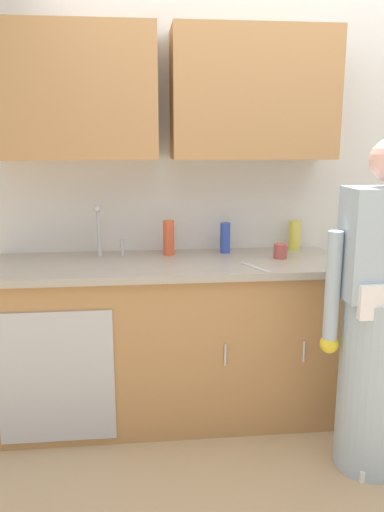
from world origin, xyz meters
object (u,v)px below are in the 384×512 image
object	(u,v)px
person_at_sink	(378,335)
cup_by_sink	(280,251)
bottle_water_short	(169,238)
bottle_dish_liquid	(225,238)
sink	(105,265)
bottle_water_tall	(294,235)
knife_on_counter	(255,267)

from	to	relation	value
person_at_sink	cup_by_sink	bearing A→B (deg)	117.99
bottle_water_short	bottle_dish_liquid	distance (m)	0.34
sink	bottle_dish_liquid	distance (m)	0.73
bottle_water_short	person_at_sink	bearing A→B (deg)	-38.53
sink	person_at_sink	distance (m)	1.47
sink	cup_by_sink	world-z (taller)	sink
person_at_sink	bottle_water_tall	bearing A→B (deg)	102.19
sink	person_at_sink	bearing A→B (deg)	-24.83
bottle_water_short	bottle_water_tall	xyz separation A→B (m)	(0.78, 0.06, -0.01)
knife_on_counter	sink	bearing A→B (deg)	-127.11
sink	cup_by_sink	size ratio (longest dim) A/B	5.97
sink	bottle_water_tall	bearing A→B (deg)	10.25
bottle_water_tall	person_at_sink	bearing A→B (deg)	-77.81
cup_by_sink	bottle_water_tall	bearing A→B (deg)	55.48
cup_by_sink	knife_on_counter	distance (m)	0.29
person_at_sink	bottle_water_short	distance (m)	1.27
bottle_water_short	knife_on_counter	world-z (taller)	bottle_water_short
bottle_dish_liquid	bottle_water_short	bearing A→B (deg)	-175.66
bottle_water_tall	knife_on_counter	size ratio (longest dim) A/B	0.76
bottle_dish_liquid	bottle_water_tall	bearing A→B (deg)	4.07
bottle_water_short	bottle_dish_liquid	size ratio (longest dim) A/B	1.13
sink	bottle_water_short	distance (m)	0.41
sink	knife_on_counter	distance (m)	0.83
person_at_sink	knife_on_counter	xyz separation A→B (m)	(-0.52, 0.40, 0.25)
knife_on_counter	bottle_water_tall	bearing A→B (deg)	118.50
bottle_water_tall	bottle_dish_liquid	size ratio (longest dim) A/B	1.00
bottle_water_tall	knife_on_counter	bearing A→B (deg)	-129.12
bottle_water_tall	bottle_dish_liquid	world-z (taller)	same
bottle_water_tall	cup_by_sink	distance (m)	0.26
bottle_water_tall	knife_on_counter	xyz separation A→B (m)	(-0.34, -0.42, -0.09)
cup_by_sink	bottle_water_short	bearing A→B (deg)	166.28
person_at_sink	bottle_dish_liquid	size ratio (longest dim) A/B	8.91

